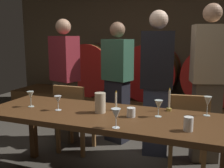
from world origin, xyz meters
The scene contains 22 objects.
back_wall centered at (0.00, 3.11, 1.48)m, with size 6.10×0.24×2.97m, color brown.
barrel_shelf centered at (0.00, 2.56, 0.19)m, with size 5.49×0.90×0.38m, color brown.
wine_barrel_left centered at (-1.08, 2.56, 0.85)m, with size 0.96×0.79×0.96m.
wine_barrel_center centered at (0.02, 2.56, 0.85)m, with size 0.96×0.79×0.96m.
wine_barrel_right centered at (1.05, 2.56, 0.85)m, with size 0.96×0.79×0.96m.
dining_table centered at (0.12, 0.15, 0.69)m, with size 2.30×0.78×0.76m.
chair_left centered at (-0.56, 0.79, 0.49)m, with size 0.41×0.41×0.88m.
chair_right centered at (0.83, 0.79, 0.49)m, with size 0.45×0.45×0.88m.
guest_far_left centered at (-0.86, 1.11, 0.87)m, with size 0.44×0.36×1.69m.
guest_center_left centered at (-0.17, 1.34, 0.85)m, with size 0.43×0.34×1.65m.
guest_center_right centered at (0.42, 1.11, 0.91)m, with size 0.41×0.30×1.76m.
guest_far_right centered at (1.00, 1.15, 0.94)m, with size 0.43×0.34×1.82m.
candle_left centered at (0.19, 0.30, 0.82)m, with size 0.05×0.05×0.20m.
candle_right centered at (0.67, 0.46, 0.83)m, with size 0.05×0.05×0.23m.
pitcher centered at (0.08, 0.18, 0.86)m, with size 0.10×0.10×0.19m.
wine_glass_far_left centered at (-0.66, 0.11, 0.88)m, with size 0.07×0.07×0.16m.
wine_glass_left centered at (-0.33, 0.10, 0.86)m, with size 0.07×0.07×0.14m.
wine_glass_center centered at (0.36, -0.16, 0.87)m, with size 0.08×0.08×0.15m.
wine_glass_right centered at (0.61, 0.24, 0.87)m, with size 0.07×0.07×0.15m.
wine_glass_far_right centered at (1.01, 0.43, 0.89)m, with size 0.07×0.07×0.18m.
cup_left centered at (0.39, 0.15, 0.80)m, with size 0.08×0.08×0.08m, color white.
cup_right centered at (0.89, -0.03, 0.82)m, with size 0.07×0.07×0.11m, color white.
Camera 1 is at (1.03, -1.99, 1.46)m, focal length 41.95 mm.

